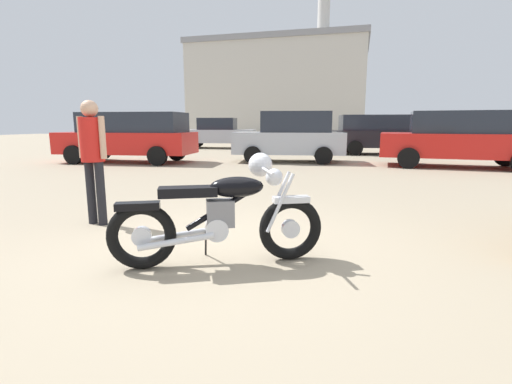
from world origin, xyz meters
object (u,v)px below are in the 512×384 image
object	(u,v)px
vintage_motorcycle	(224,214)
bystander	(93,150)
pale_sedan_back	(464,137)
dark_sedan_left	(218,133)
blue_hatchback_right	(384,133)
red_hatchback_near	(291,136)
silver_sedan_mid	(129,136)

from	to	relation	value
vintage_motorcycle	bystander	bearing A→B (deg)	131.98
pale_sedan_back	dark_sedan_left	size ratio (longest dim) A/B	1.10
pale_sedan_back	blue_hatchback_right	bearing A→B (deg)	-62.89
vintage_motorcycle	red_hatchback_near	bearing A→B (deg)	70.95
vintage_motorcycle	red_hatchback_near	size ratio (longest dim) A/B	0.48
silver_sedan_mid	dark_sedan_left	bearing A→B (deg)	-97.17
red_hatchback_near	pale_sedan_back	distance (m)	5.52
bystander	blue_hatchback_right	size ratio (longest dim) A/B	0.34
vintage_motorcycle	dark_sedan_left	size ratio (longest dim) A/B	0.44
bystander	blue_hatchback_right	distance (m)	14.38
red_hatchback_near	pale_sedan_back	xyz separation A→B (m)	(5.49, -0.50, 0.02)
vintage_motorcycle	blue_hatchback_right	world-z (taller)	blue_hatchback_right
silver_sedan_mid	pale_sedan_back	bearing A→B (deg)	-179.23
bystander	red_hatchback_near	size ratio (longest dim) A/B	0.41
red_hatchback_near	blue_hatchback_right	bearing A→B (deg)	-135.92
vintage_motorcycle	bystander	xyz separation A→B (m)	(-2.14, 0.97, 0.53)
red_hatchback_near	bystander	bearing A→B (deg)	74.54
vintage_motorcycle	silver_sedan_mid	size ratio (longest dim) A/B	0.40
silver_sedan_mid	dark_sedan_left	distance (m)	8.29
vintage_motorcycle	bystander	distance (m)	2.41
silver_sedan_mid	blue_hatchback_right	bearing A→B (deg)	-151.29
red_hatchback_near	silver_sedan_mid	xyz separation A→B (m)	(-5.51, -1.53, 0.02)
vintage_motorcycle	blue_hatchback_right	size ratio (longest dim) A/B	0.40
pale_sedan_back	blue_hatchback_right	world-z (taller)	same
bystander	pale_sedan_back	size ratio (longest dim) A/B	0.34
bystander	dark_sedan_left	world-z (taller)	dark_sedan_left
pale_sedan_back	blue_hatchback_right	distance (m)	5.29
vintage_motorcycle	blue_hatchback_right	bearing A→B (deg)	55.59
dark_sedan_left	bystander	bearing A→B (deg)	-84.42
vintage_motorcycle	pale_sedan_back	bearing A→B (deg)	40.24
dark_sedan_left	red_hatchback_near	bearing A→B (deg)	-60.64
bystander	pale_sedan_back	bearing A→B (deg)	151.45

